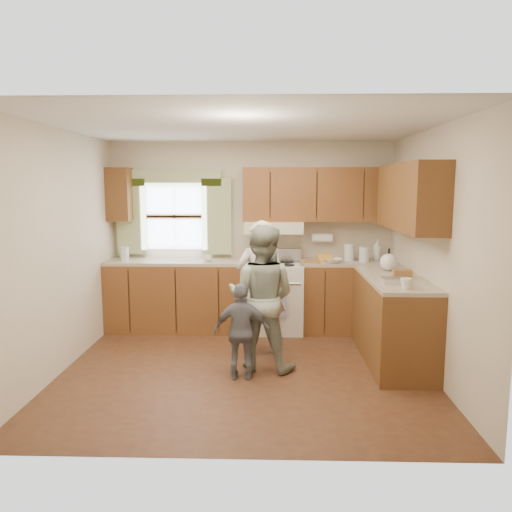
{
  "coord_description": "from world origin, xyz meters",
  "views": [
    {
      "loc": [
        0.26,
        -5.03,
        1.93
      ],
      "look_at": [
        0.1,
        0.4,
        1.15
      ],
      "focal_mm": 35.0,
      "sensor_mm": 36.0,
      "label": 1
    }
  ],
  "objects_px": {
    "woman_right": "(262,297)",
    "child": "(242,332)",
    "stove": "(273,296)",
    "woman_left": "(261,287)"
  },
  "relations": [
    {
      "from": "woman_left",
      "to": "woman_right",
      "type": "bearing_deg",
      "value": 86.63
    },
    {
      "from": "stove",
      "to": "woman_right",
      "type": "distance_m",
      "value": 1.42
    },
    {
      "from": "woman_left",
      "to": "woman_right",
      "type": "relative_size",
      "value": 1.01
    },
    {
      "from": "woman_left",
      "to": "child",
      "type": "bearing_deg",
      "value": 72.09
    },
    {
      "from": "stove",
      "to": "child",
      "type": "height_order",
      "value": "stove"
    },
    {
      "from": "woman_right",
      "to": "stove",
      "type": "bearing_deg",
      "value": -79.78
    },
    {
      "from": "stove",
      "to": "woman_left",
      "type": "relative_size",
      "value": 0.7
    },
    {
      "from": "stove",
      "to": "woman_right",
      "type": "relative_size",
      "value": 0.7
    },
    {
      "from": "woman_right",
      "to": "child",
      "type": "bearing_deg",
      "value": 73.71
    },
    {
      "from": "child",
      "to": "woman_left",
      "type": "bearing_deg",
      "value": -103.72
    }
  ]
}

